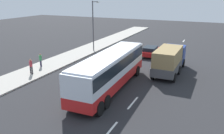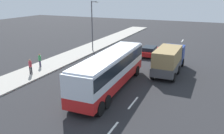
# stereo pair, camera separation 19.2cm
# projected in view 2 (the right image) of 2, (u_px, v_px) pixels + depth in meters

# --- Properties ---
(ground_plane) EXTENTS (120.00, 120.00, 0.00)m
(ground_plane) POSITION_uv_depth(u_px,v_px,m) (110.00, 85.00, 22.67)
(ground_plane) COLOR #28282B
(sidewalk_curb) EXTENTS (80.00, 4.00, 0.15)m
(sidewalk_curb) POSITION_uv_depth(u_px,v_px,m) (34.00, 72.00, 26.33)
(sidewalk_curb) COLOR #A8A399
(sidewalk_curb) RESTS_ON ground_plane
(lane_centreline) EXTENTS (46.17, 0.16, 0.01)m
(lane_centreline) POSITION_uv_depth(u_px,v_px,m) (151.00, 80.00, 24.04)
(lane_centreline) COLOR white
(lane_centreline) RESTS_ON ground_plane
(coach_bus) EXTENTS (12.21, 3.03, 3.38)m
(coach_bus) POSITION_uv_depth(u_px,v_px,m) (110.00, 68.00, 21.09)
(coach_bus) COLOR red
(coach_bus) RESTS_ON ground_plane
(cargo_truck) EXTENTS (7.52, 2.60, 2.95)m
(cargo_truck) POSITION_uv_depth(u_px,v_px,m) (169.00, 59.00, 25.79)
(cargo_truck) COLOR navy
(cargo_truck) RESTS_ON ground_plane
(car_red_compact) EXTENTS (4.39, 1.96, 1.40)m
(car_red_compact) POSITION_uv_depth(u_px,v_px,m) (150.00, 51.00, 33.03)
(car_red_compact) COLOR #B21919
(car_red_compact) RESTS_ON ground_plane
(pedestrian_near_curb) EXTENTS (0.32, 0.32, 1.60)m
(pedestrian_near_curb) POSITION_uv_depth(u_px,v_px,m) (40.00, 59.00, 27.56)
(pedestrian_near_curb) COLOR #38334C
(pedestrian_near_curb) RESTS_ON sidewalk_curb
(pedestrian_at_crossing) EXTENTS (0.32, 0.32, 1.70)m
(pedestrian_at_crossing) POSITION_uv_depth(u_px,v_px,m) (30.00, 66.00, 24.97)
(pedestrian_at_crossing) COLOR black
(pedestrian_at_crossing) RESTS_ON sidewalk_curb
(street_lamp) EXTENTS (1.98, 0.24, 7.41)m
(street_lamp) POSITION_uv_depth(u_px,v_px,m) (93.00, 22.00, 34.76)
(street_lamp) COLOR #47474C
(street_lamp) RESTS_ON sidewalk_curb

